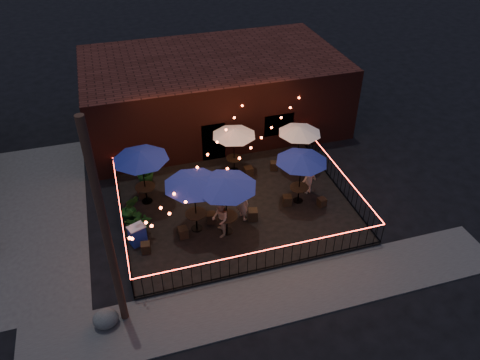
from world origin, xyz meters
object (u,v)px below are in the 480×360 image
object	(u,v)px
cafe_table_3	(234,133)
cooler	(137,235)
utility_pole	(106,233)
cafe_table_1	(140,156)
cafe_table_0	(194,182)
boulder	(106,319)
cafe_table_4	(302,159)
cafe_table_5	(300,131)
cafe_table_2	(226,183)

from	to	relation	value
cafe_table_3	cooler	bearing A→B (deg)	-143.37
utility_pole	cafe_table_1	world-z (taller)	utility_pole
cafe_table_0	boulder	distance (m)	5.98
cafe_table_0	cafe_table_1	world-z (taller)	cafe_table_0
cafe_table_3	cafe_table_4	xyz separation A→B (m)	(2.12, -3.19, 0.16)
cafe_table_0	cafe_table_4	bearing A→B (deg)	6.07
cafe_table_4	cafe_table_5	world-z (taller)	cafe_table_4
cafe_table_1	cafe_table_2	bearing A→B (deg)	-45.60
utility_pole	cafe_table_5	distance (m)	11.50
cafe_table_0	cafe_table_5	xyz separation A→B (m)	(5.82, 3.04, -0.36)
utility_pole	cafe_table_5	xyz separation A→B (m)	(9.20, 6.69, -1.73)
utility_pole	cafe_table_3	xyz separation A→B (m)	(6.11, 7.35, -1.69)
cooler	utility_pole	bearing A→B (deg)	-125.59
cafe_table_0	cafe_table_2	bearing A→B (deg)	-25.27
cafe_table_0	cafe_table_3	xyz separation A→B (m)	(2.73, 3.70, -0.32)
cafe_table_3	cafe_table_4	world-z (taller)	cafe_table_4
cafe_table_0	cafe_table_3	size ratio (longest dim) A/B	1.25
cafe_table_2	cafe_table_3	bearing A→B (deg)	69.92
utility_pole	cafe_table_4	bearing A→B (deg)	26.81
cafe_table_3	cafe_table_4	distance (m)	3.83
cooler	cafe_table_4	bearing A→B (deg)	-15.73
cafe_table_2	cafe_table_5	xyz separation A→B (m)	(4.65, 3.60, -0.41)
boulder	cooler	bearing A→B (deg)	67.07
cafe_table_1	cafe_table_4	size ratio (longest dim) A/B	1.22
cafe_table_1	cafe_table_0	bearing A→B (deg)	-54.11
utility_pole	boulder	xyz separation A→B (m)	(-0.63, -0.15, -3.65)
cafe_table_4	boulder	world-z (taller)	cafe_table_4
cafe_table_0	cooler	distance (m)	3.21
cafe_table_2	cafe_table_3	distance (m)	4.55
cafe_table_3	cafe_table_5	world-z (taller)	cafe_table_3
cafe_table_0	cafe_table_1	xyz separation A→B (m)	(-1.78, 2.46, -0.01)
cafe_table_1	cafe_table_5	size ratio (longest dim) A/B	1.33
cafe_table_4	cafe_table_5	xyz separation A→B (m)	(0.97, 2.53, -0.19)
utility_pole	cafe_table_1	bearing A→B (deg)	75.32
cooler	cafe_table_3	bearing A→B (deg)	15.56
utility_pole	cafe_table_3	bearing A→B (deg)	50.25
cafe_table_0	cafe_table_1	distance (m)	3.04
cafe_table_0	cafe_table_5	size ratio (longest dim) A/B	1.29
utility_pole	cafe_table_5	world-z (taller)	utility_pole
cafe_table_1	cooler	size ratio (longest dim) A/B	3.47
cooler	boulder	world-z (taller)	cooler
cafe_table_2	utility_pole	bearing A→B (deg)	-145.85
utility_pole	cafe_table_2	xyz separation A→B (m)	(4.55, 3.09, -1.31)
cafe_table_0	cafe_table_2	world-z (taller)	cafe_table_2
cafe_table_1	cooler	distance (m)	3.39
cafe_table_2	cafe_table_3	size ratio (longest dim) A/B	1.15
cafe_table_1	boulder	world-z (taller)	cafe_table_1
cafe_table_1	cooler	world-z (taller)	cafe_table_1
cafe_table_2	cafe_table_4	bearing A→B (deg)	16.20
cafe_table_0	cafe_table_3	world-z (taller)	cafe_table_0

